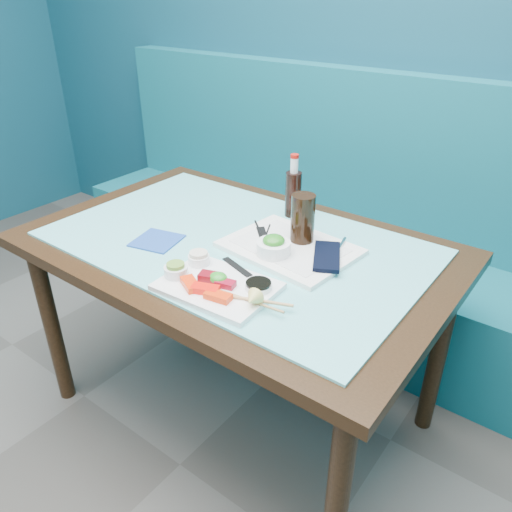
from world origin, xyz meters
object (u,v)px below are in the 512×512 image
Objects in this scene: cola_bottle_body at (293,194)px; blue_napkin at (157,241)px; dining_table at (236,265)px; serving_tray at (290,248)px; seaweed_bowl at (274,248)px; sashimi_plate at (218,287)px; cola_glass at (303,218)px; booth_bench at (346,248)px.

cola_bottle_body is 0.51m from blue_napkin.
dining_table is 3.51× the size of serving_tray.
serving_tray is 3.78× the size of seaweed_bowl.
sashimi_plate is 0.79× the size of serving_tray.
cola_glass reaches higher than blue_napkin.
booth_bench is 0.89m from dining_table.
sashimi_plate is 1.92× the size of cola_bottle_body.
cola_glass is at bearing -75.63° from booth_bench.
sashimi_plate is 0.24m from seaweed_bowl.
blue_napkin is at bearing -145.69° from cola_glass.
dining_table is 8.87× the size of cola_glass.
blue_napkin is (-0.37, -0.14, -0.03)m from seaweed_bowl.
cola_glass is (0.02, 0.13, 0.06)m from seaweed_bowl.
blue_napkin is (-0.35, 0.10, -0.01)m from sashimi_plate.
sashimi_plate reaches higher than serving_tray.
dining_table is at bearing 37.42° from blue_napkin.
booth_bench is at bearing 100.99° from seaweed_bowl.
seaweed_bowl is at bearing -79.01° from booth_bench.
sashimi_plate is 0.56m from cola_bottle_body.
cola_glass is at bearing 80.15° from sashimi_plate.
cola_bottle_body reaches higher than serving_tray.
dining_table is (0.00, -0.84, 0.29)m from booth_bench.
booth_bench is at bearing 93.66° from cola_bottle_body.
booth_bench reaches higher than sashimi_plate.
cola_glass reaches higher than cola_bottle_body.
serving_tray is 0.10m from cola_glass.
seaweed_bowl is 0.40m from blue_napkin.
serving_tray is (0.18, -0.78, 0.39)m from booth_bench.
cola_glass is at bearing 81.25° from seaweed_bowl.
seaweed_bowl is (0.17, -0.86, 0.42)m from booth_bench.
dining_table is at bearing -97.04° from cola_bottle_body.
seaweed_bowl is 0.34m from cola_bottle_body.
blue_napkin is (-0.38, -0.21, -0.00)m from serving_tray.
booth_bench is 1.17m from sashimi_plate.
dining_table is 4.44× the size of sashimi_plate.
booth_bench is at bearing 104.37° from cola_glass.
seaweed_bowl is 0.67× the size of cola_glass.
cola_bottle_body is (-0.13, 0.31, 0.05)m from seaweed_bowl.
serving_tray is 0.08m from seaweed_bowl.
serving_tray is at bearing -77.29° from booth_bench.
cola_glass reaches higher than sashimi_plate.
cola_bottle_body is at bearing 127.41° from serving_tray.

